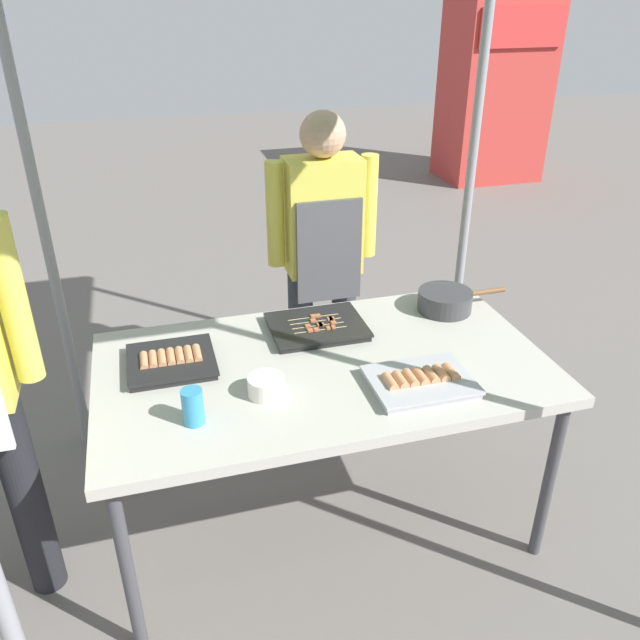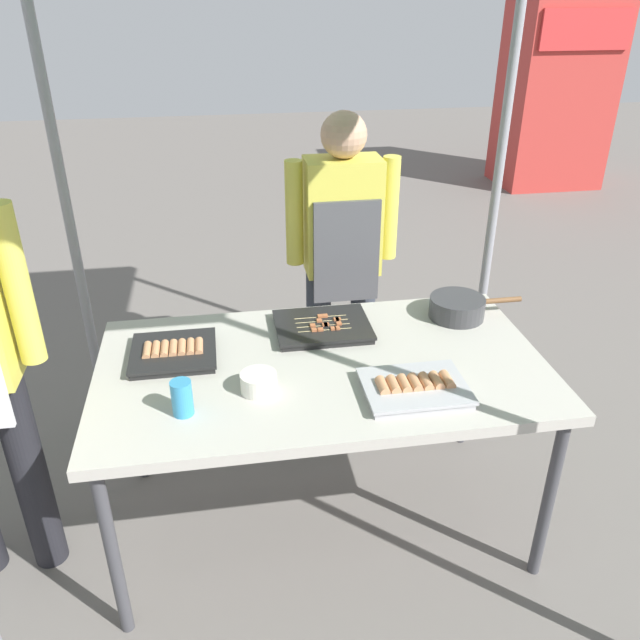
{
  "view_description": "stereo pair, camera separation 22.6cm",
  "coord_description": "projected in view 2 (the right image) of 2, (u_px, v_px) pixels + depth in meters",
  "views": [
    {
      "loc": [
        -0.55,
        -1.87,
        1.97
      ],
      "look_at": [
        0.0,
        0.05,
        0.9
      ],
      "focal_mm": 36.03,
      "sensor_mm": 36.0,
      "label": 1
    },
    {
      "loc": [
        -0.33,
        -1.92,
        1.97
      ],
      "look_at": [
        0.0,
        0.05,
        0.9
      ],
      "focal_mm": 36.03,
      "sensor_mm": 36.0,
      "label": 2
    }
  ],
  "objects": [
    {
      "name": "stall_table",
      "position": [
        322.0,
        376.0,
        2.32
      ],
      "size": [
        1.6,
        0.9,
        0.75
      ],
      "color": "#B7B2A8",
      "rests_on": "ground"
    },
    {
      "name": "vendor_woman",
      "position": [
        342.0,
        247.0,
        2.98
      ],
      "size": [
        0.52,
        0.22,
        1.48
      ],
      "rotation": [
        0.0,
        0.0,
        3.14
      ],
      "color": "#333842",
      "rests_on": "ground"
    },
    {
      "name": "ground_plane",
      "position": [
        322.0,
        518.0,
        2.65
      ],
      "size": [
        18.0,
        18.0,
        0.0
      ],
      "primitive_type": "plane",
      "color": "#66605B"
    },
    {
      "name": "drink_cup_near_edge",
      "position": [
        182.0,
        398.0,
        2.0
      ],
      "size": [
        0.07,
        0.07,
        0.12
      ],
      "primitive_type": "cylinder",
      "color": "#338CBF",
      "rests_on": "stall_table"
    },
    {
      "name": "tray_meat_skewers",
      "position": [
        323.0,
        327.0,
        2.5
      ],
      "size": [
        0.37,
        0.29,
        0.04
      ],
      "color": "black",
      "rests_on": "stall_table"
    },
    {
      "name": "cooking_wok",
      "position": [
        458.0,
        307.0,
        2.59
      ],
      "size": [
        0.38,
        0.22,
        0.09
      ],
      "color": "#38383A",
      "rests_on": "stall_table"
    },
    {
      "name": "neighbor_stall_left",
      "position": [
        556.0,
        89.0,
        6.53
      ],
      "size": [
        1.0,
        0.76,
        1.94
      ],
      "color": "#BF3833",
      "rests_on": "ground"
    },
    {
      "name": "tray_pork_links",
      "position": [
        174.0,
        352.0,
        2.32
      ],
      "size": [
        0.3,
        0.29,
        0.05
      ],
      "color": "black",
      "rests_on": "stall_table"
    },
    {
      "name": "tray_grilled_sausages",
      "position": [
        415.0,
        387.0,
        2.12
      ],
      "size": [
        0.34,
        0.27,
        0.05
      ],
      "color": "#ADADB2",
      "rests_on": "stall_table"
    },
    {
      "name": "condiment_bowl",
      "position": [
        259.0,
        382.0,
        2.13
      ],
      "size": [
        0.12,
        0.12,
        0.07
      ],
      "primitive_type": "cylinder",
      "color": "silver",
      "rests_on": "stall_table"
    }
  ]
}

